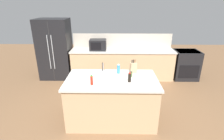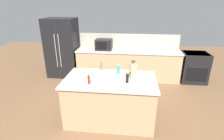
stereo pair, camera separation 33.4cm
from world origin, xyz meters
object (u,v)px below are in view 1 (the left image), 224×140
object	(u,v)px
range_oven	(185,65)
soy_sauce_bottle	(130,78)
refrigerator	(55,49)
microwave	(98,45)
utensil_crock	(103,74)
spice_jar_oregano	(131,74)
hot_sauce_bottle	(92,80)
dish_soap_bottle	(118,69)
knife_block	(133,68)

from	to	relation	value
range_oven	soy_sauce_bottle	xyz separation A→B (m)	(-2.00, -2.33, 0.56)
refrigerator	microwave	size ratio (longest dim) A/B	3.70
refrigerator	utensil_crock	distance (m)	2.78
utensil_crock	soy_sauce_bottle	size ratio (longest dim) A/B	1.70
refrigerator	spice_jar_oregano	distance (m)	3.09
range_oven	soy_sauce_bottle	distance (m)	3.12
range_oven	spice_jar_oregano	bearing A→B (deg)	-133.19
soy_sauce_bottle	range_oven	bearing A→B (deg)	49.29
range_oven	spice_jar_oregano	world-z (taller)	spice_jar_oregano
microwave	soy_sauce_bottle	size ratio (longest dim) A/B	2.71
refrigerator	hot_sauce_bottle	bearing A→B (deg)	-59.34
dish_soap_bottle	soy_sauce_bottle	xyz separation A→B (m)	(0.20, -0.42, -0.01)
refrigerator	soy_sauce_bottle	size ratio (longest dim) A/B	10.02
refrigerator	knife_block	size ratio (longest dim) A/B	6.51
range_oven	dish_soap_bottle	bearing A→B (deg)	-139.14
utensil_crock	range_oven	bearing A→B (deg)	40.65
microwave	spice_jar_oregano	world-z (taller)	microwave
range_oven	hot_sauce_bottle	distance (m)	3.70
soy_sauce_bottle	refrigerator	bearing A→B (deg)	132.63
microwave	knife_block	xyz separation A→B (m)	(0.92, -1.86, -0.05)
refrigerator	microwave	world-z (taller)	refrigerator
dish_soap_bottle	microwave	bearing A→B (deg)	107.60
microwave	soy_sauce_bottle	world-z (taller)	microwave
microwave	utensil_crock	xyz separation A→B (m)	(0.30, -2.15, -0.08)
range_oven	spice_jar_oregano	xyz separation A→B (m)	(-1.95, -2.08, 0.52)
range_oven	soy_sauce_bottle	world-z (taller)	soy_sauce_bottle
dish_soap_bottle	soy_sauce_bottle	distance (m)	0.47
knife_block	soy_sauce_bottle	distance (m)	0.48
range_oven	knife_block	size ratio (longest dim) A/B	3.17
range_oven	soy_sauce_bottle	size ratio (longest dim) A/B	4.88
soy_sauce_bottle	microwave	bearing A→B (deg)	109.10
utensil_crock	soy_sauce_bottle	world-z (taller)	utensil_crock
microwave	spice_jar_oregano	distance (m)	2.25
range_oven	utensil_crock	world-z (taller)	utensil_crock
refrigerator	utensil_crock	world-z (taller)	refrigerator
hot_sauce_bottle	spice_jar_oregano	bearing A→B (deg)	26.96
range_oven	soy_sauce_bottle	bearing A→B (deg)	-130.71
utensil_crock	spice_jar_oregano	xyz separation A→B (m)	(0.56, 0.07, -0.03)
hot_sauce_bottle	spice_jar_oregano	xyz separation A→B (m)	(0.75, 0.38, -0.04)
microwave	dish_soap_bottle	xyz separation A→B (m)	(0.60, -1.91, -0.07)
range_oven	microwave	size ratio (longest dim) A/B	1.80
dish_soap_bottle	spice_jar_oregano	distance (m)	0.31
hot_sauce_bottle	refrigerator	bearing A→B (deg)	120.66
dish_soap_bottle	spice_jar_oregano	size ratio (longest dim) A/B	1.89
soy_sauce_bottle	spice_jar_oregano	xyz separation A→B (m)	(0.05, 0.25, -0.04)
range_oven	dish_soap_bottle	world-z (taller)	dish_soap_bottle
range_oven	knife_block	xyz separation A→B (m)	(-1.89, -1.86, 0.59)
refrigerator	knife_block	bearing A→B (deg)	-39.73
microwave	knife_block	distance (m)	2.08
knife_block	dish_soap_bottle	distance (m)	0.32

